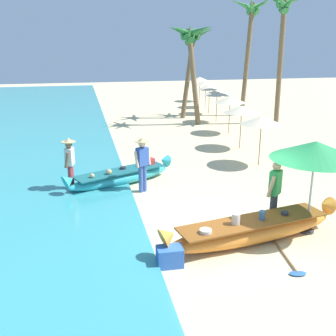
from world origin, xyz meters
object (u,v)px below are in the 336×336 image
at_px(boat_orange_foreground, 253,230).
at_px(palm_tree_tall_inland, 283,23).
at_px(patio_umbrella_large, 316,151).
at_px(person_vendor_assistant, 70,161).
at_px(palm_tree_leaning_seaward, 251,22).
at_px(paddle, 290,262).
at_px(boat_cyan_midground, 121,176).
at_px(person_vendor_hatted, 142,161).
at_px(person_tourist_customer, 275,190).
at_px(palm_tree_far_behind, 191,42).
at_px(palm_tree_mid_cluster, 193,45).
at_px(cooler_box, 170,257).

distance_m(boat_orange_foreground, palm_tree_tall_inland, 16.05).
bearing_deg(patio_umbrella_large, boat_orange_foreground, -172.79).
xyz_separation_m(person_vendor_assistant, palm_tree_leaning_seaward, (10.86, 11.83, 4.72)).
relative_size(person_vendor_assistant, paddle, 1.11).
xyz_separation_m(boat_cyan_midground, person_vendor_hatted, (0.62, -0.83, 0.75)).
bearing_deg(person_tourist_customer, palm_tree_leaning_seaward, 69.68).
xyz_separation_m(person_vendor_hatted, person_tourist_customer, (2.91, -3.13, -0.06)).
bearing_deg(boat_orange_foreground, patio_umbrella_large, 7.21).
distance_m(palm_tree_tall_inland, palm_tree_far_behind, 5.17).
bearing_deg(boat_cyan_midground, person_vendor_hatted, -53.26).
bearing_deg(palm_tree_tall_inland, person_vendor_hatted, -134.58).
bearing_deg(boat_orange_foreground, paddle, -69.75).
distance_m(person_vendor_hatted, paddle, 5.61).
xyz_separation_m(palm_tree_tall_inland, palm_tree_mid_cluster, (-4.30, 2.82, -1.18)).
distance_m(palm_tree_tall_inland, palm_tree_leaning_seaward, 3.02).
xyz_separation_m(palm_tree_mid_cluster, palm_tree_far_behind, (-0.72, -2.15, 0.17)).
xyz_separation_m(boat_orange_foreground, paddle, (0.40, -1.08, -0.28)).
xyz_separation_m(boat_cyan_midground, person_tourist_customer, (3.52, -3.96, 0.70)).
height_order(person_vendor_hatted, patio_umbrella_large, patio_umbrella_large).
bearing_deg(boat_orange_foreground, boat_cyan_midground, 119.29).
bearing_deg(person_tourist_customer, palm_tree_mid_cluster, 82.28).
distance_m(person_vendor_hatted, cooler_box, 4.58).
xyz_separation_m(person_tourist_customer, patio_umbrella_large, (0.67, -0.56, 1.14)).
xyz_separation_m(boat_cyan_midground, palm_tree_far_behind, (4.89, 9.28, 4.26)).
bearing_deg(palm_tree_far_behind, person_vendor_hatted, -112.89).
bearing_deg(person_vendor_assistant, boat_orange_foreground, -46.29).
bearing_deg(person_tourist_customer, palm_tree_far_behind, 84.13).
height_order(boat_cyan_midground, palm_tree_mid_cluster, palm_tree_mid_cluster).
distance_m(boat_cyan_midground, person_vendor_assistant, 1.78).
relative_size(palm_tree_tall_inland, palm_tree_far_behind, 1.29).
xyz_separation_m(person_vendor_hatted, paddle, (2.42, -4.96, -1.00)).
height_order(person_tourist_customer, cooler_box, person_tourist_customer).
xyz_separation_m(palm_tree_tall_inland, paddle, (-6.87, -14.40, -5.51)).
bearing_deg(palm_tree_far_behind, boat_cyan_midground, -117.75).
relative_size(patio_umbrella_large, cooler_box, 4.29).
height_order(boat_cyan_midground, paddle, boat_cyan_midground).
relative_size(boat_cyan_midground, paddle, 2.46).
height_order(boat_orange_foreground, person_tourist_customer, person_tourist_customer).
distance_m(palm_tree_mid_cluster, cooler_box, 18.01).
xyz_separation_m(palm_tree_tall_inland, palm_tree_far_behind, (-5.03, 0.68, -1.01)).
height_order(boat_orange_foreground, palm_tree_leaning_seaward, palm_tree_leaning_seaward).
distance_m(boat_orange_foreground, person_tourist_customer, 1.34).
relative_size(boat_cyan_midground, palm_tree_leaning_seaward, 0.54).
bearing_deg(patio_umbrella_large, person_vendor_hatted, 134.10).
bearing_deg(palm_tree_tall_inland, person_vendor_assistant, -142.33).
bearing_deg(palm_tree_tall_inland, palm_tree_far_behind, 172.34).
bearing_deg(boat_cyan_midground, person_vendor_assistant, -170.14).
bearing_deg(boat_orange_foreground, palm_tree_mid_cluster, 79.58).
bearing_deg(person_tourist_customer, palm_tree_tall_inland, 63.05).
bearing_deg(boat_cyan_midground, cooler_box, -84.73).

